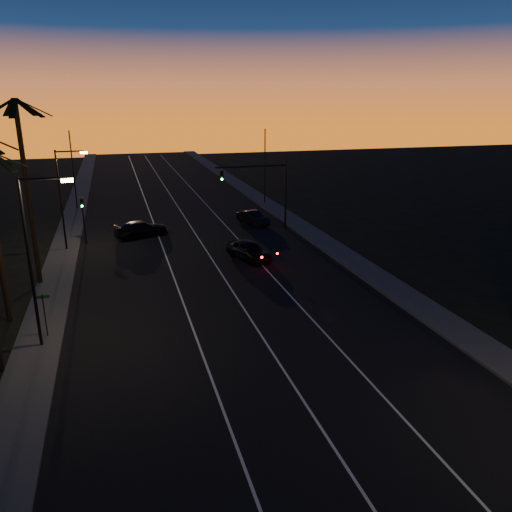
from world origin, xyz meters
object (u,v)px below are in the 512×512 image
object	(u,v)px
signal_mast	(263,182)
lead_car	(249,250)
cross_car	(142,229)
right_car	(253,218)

from	to	relation	value
signal_mast	lead_car	size ratio (longest dim) A/B	1.34
lead_car	cross_car	distance (m)	12.30
lead_car	cross_car	world-z (taller)	lead_car
lead_car	cross_car	bearing A→B (deg)	129.86
signal_mast	lead_car	xyz separation A→B (m)	(-3.75, -8.63, -4.01)
lead_car	right_car	bearing A→B (deg)	72.75
lead_car	signal_mast	bearing A→B (deg)	66.50
cross_car	right_car	bearing A→B (deg)	8.07
signal_mast	right_car	distance (m)	4.75
cross_car	lead_car	bearing A→B (deg)	-50.14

